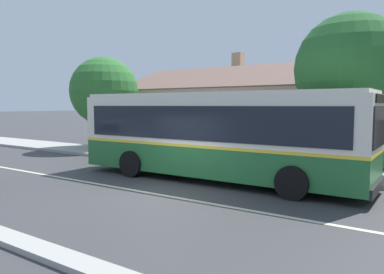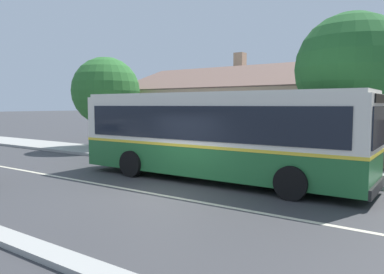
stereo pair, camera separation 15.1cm
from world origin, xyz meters
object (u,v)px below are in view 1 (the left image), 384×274
transit_bus (215,134)px  street_tree_primary (349,71)px  bench_down_street (229,153)px  bench_by_building (151,148)px  street_tree_secondary (103,94)px  bike_rack (98,142)px

transit_bus → street_tree_primary: bearing=48.5°
transit_bus → bench_down_street: size_ratio=6.04×
bench_down_street → bench_by_building: bearing=-173.8°
bench_down_street → street_tree_secondary: street_tree_secondary is taller
street_tree_primary → bench_down_street: bearing=-167.5°
bench_by_building → street_tree_primary: 9.70m
bench_by_building → street_tree_primary: size_ratio=0.30×
street_tree_primary → bike_rack: size_ratio=5.45×
bike_rack → street_tree_primary: bearing=6.6°
bench_down_street → street_tree_secondary: 10.00m
street_tree_secondary → bench_down_street: bearing=-7.7°
street_tree_secondary → bike_rack: size_ratio=4.87×
bench_by_building → transit_bus: bearing=-26.1°
bench_down_street → bike_rack: bearing=-176.9°
street_tree_primary → street_tree_secondary: size_ratio=1.12×
bench_down_street → street_tree_secondary: bearing=172.3°
bench_by_building → bench_down_street: same height
bench_down_street → bike_rack: 8.11m
bench_by_building → street_tree_secondary: size_ratio=0.33×
bench_by_building → bench_down_street: 4.21m
transit_bus → bike_rack: (-9.21, 2.61, -1.02)m
bike_rack → transit_bus: bearing=-15.8°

